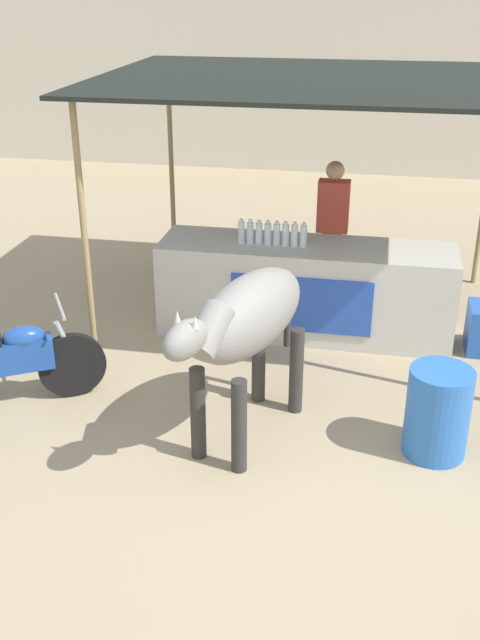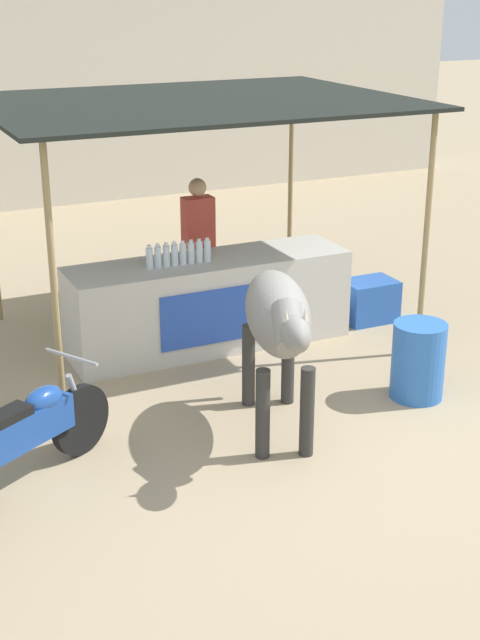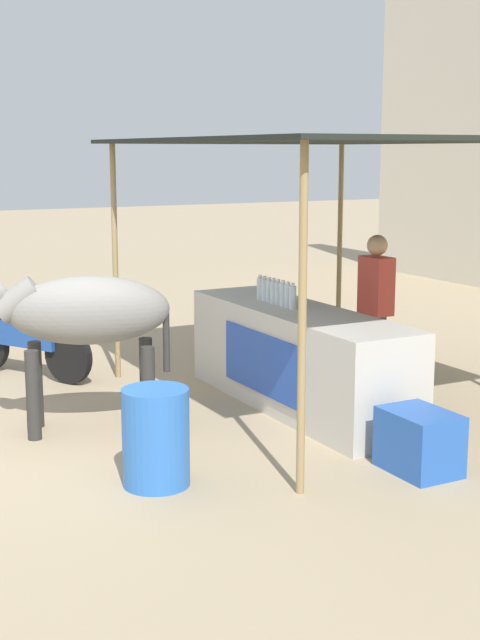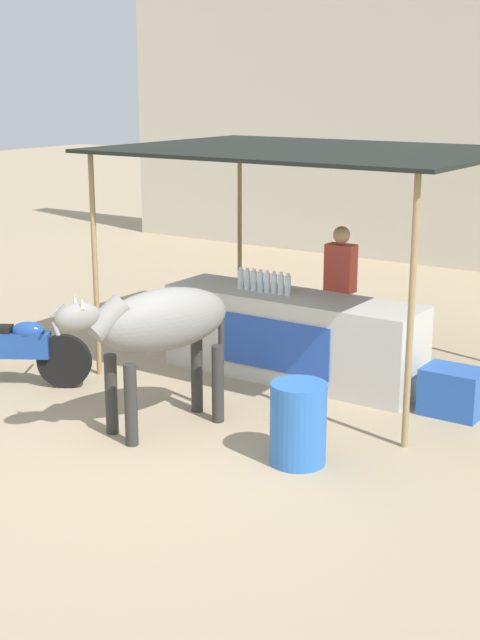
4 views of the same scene
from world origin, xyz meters
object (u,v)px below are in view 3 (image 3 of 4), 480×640
object	(u,v)px
cooler_box	(419,442)
water_barrel	(156,437)
stall_counter	(298,358)
vendor_behind_counter	(375,317)
cow	(82,316)
motorcycle_parked	(28,338)

from	to	relation	value
cooler_box	water_barrel	bearing A→B (deg)	-109.95
stall_counter	cooler_box	size ratio (longest dim) A/B	5.00
water_barrel	cooler_box	bearing A→B (deg)	70.05
vendor_behind_counter	cooler_box	size ratio (longest dim) A/B	2.75
water_barrel	cow	size ratio (longest dim) A/B	0.40
cow	motorcycle_parked	bearing A→B (deg)	178.38
cooler_box	cow	world-z (taller)	cow
stall_counter	motorcycle_parked	world-z (taller)	stall_counter
water_barrel	cow	distance (m)	1.65
water_barrel	motorcycle_parked	world-z (taller)	motorcycle_parked
stall_counter	cooler_box	xyz separation A→B (m)	(1.94, -0.10, -0.24)
vendor_behind_counter	cow	size ratio (longest dim) A/B	0.90
stall_counter	motorcycle_parked	distance (m)	3.10
cow	stall_counter	bearing A→B (deg)	83.06
vendor_behind_counter	water_barrel	bearing A→B (deg)	-68.92
stall_counter	water_barrel	bearing A→B (deg)	-57.81
vendor_behind_counter	water_barrel	size ratio (longest dim) A/B	2.25
cow	motorcycle_parked	distance (m)	2.21
stall_counter	cooler_box	distance (m)	1.96
vendor_behind_counter	motorcycle_parked	world-z (taller)	vendor_behind_counter
stall_counter	cow	distance (m)	2.14
vendor_behind_counter	motorcycle_parked	bearing A→B (deg)	-133.19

